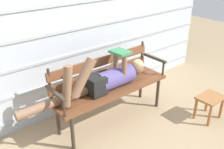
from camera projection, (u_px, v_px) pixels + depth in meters
ground_plane at (118, 123)px, 3.27m from camera, size 12.00×12.00×0.00m
house_siding at (84, 27)px, 3.26m from camera, size 4.69×0.08×2.26m
park_bench at (109, 83)px, 3.17m from camera, size 1.57×0.44×0.87m
reclining_person at (105, 79)px, 3.02m from camera, size 1.70×0.26×0.52m
footstool at (210, 102)px, 3.26m from camera, size 0.35×0.26×0.33m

